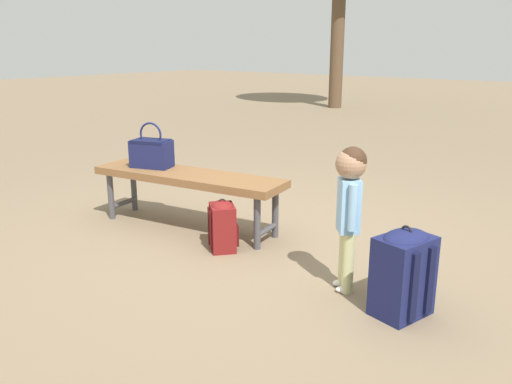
{
  "coord_description": "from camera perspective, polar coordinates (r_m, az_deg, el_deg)",
  "views": [
    {
      "loc": [
        2.23,
        -2.84,
        1.42
      ],
      "look_at": [
        0.12,
        -0.11,
        0.45
      ],
      "focal_mm": 36.96,
      "sensor_mm": 36.0,
      "label": 1
    }
  ],
  "objects": [
    {
      "name": "backpack_large",
      "position": [
        2.94,
        15.63,
        -8.19
      ],
      "size": [
        0.31,
        0.35,
        0.51
      ],
      "color": "#191E4C",
      "rests_on": "ground"
    },
    {
      "name": "handbag",
      "position": [
        4.36,
        -11.24,
        4.27
      ],
      "size": [
        0.36,
        0.27,
        0.37
      ],
      "color": "#191E4C",
      "rests_on": "park_bench"
    },
    {
      "name": "child_standing",
      "position": [
        3.05,
        10.1,
        -0.53
      ],
      "size": [
        0.18,
        0.19,
        0.87
      ],
      "color": "#CCCC8C",
      "rests_on": "ground"
    },
    {
      "name": "park_bench",
      "position": [
        4.16,
        -7.37,
        1.31
      ],
      "size": [
        1.64,
        0.63,
        0.45
      ],
      "color": "brown",
      "rests_on": "ground"
    },
    {
      "name": "ground_plane",
      "position": [
        3.87,
        -0.45,
        -5.76
      ],
      "size": [
        40.0,
        40.0,
        0.0
      ],
      "primitive_type": "plane",
      "color": "#7F6B51",
      "rests_on": "ground"
    },
    {
      "name": "backpack_small",
      "position": [
        3.74,
        -3.62,
        -3.51
      ],
      "size": [
        0.28,
        0.27,
        0.38
      ],
      "color": "maroon",
      "rests_on": "ground"
    }
  ]
}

